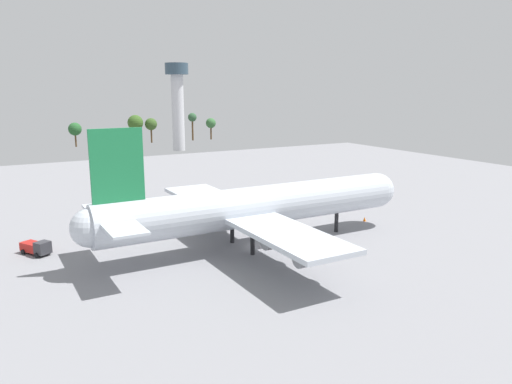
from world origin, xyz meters
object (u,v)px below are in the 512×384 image
safety_cone_nose (365,219)px  control_tower (178,98)px  catering_truck (36,247)px  cargo_airplane (256,207)px

safety_cone_nose → control_tower: (8.70, 124.12, 21.28)m
catering_truck → safety_cone_nose: catering_truck is taller
safety_cone_nose → cargo_airplane: bearing=-173.5°
cargo_airplane → catering_truck: size_ratio=10.43×
catering_truck → safety_cone_nose: (58.19, -10.25, -0.73)m
catering_truck → cargo_airplane: bearing=-22.5°
cargo_airplane → safety_cone_nose: 27.16m
cargo_airplane → control_tower: 132.69m
safety_cone_nose → catering_truck: bearing=170.0°
control_tower → cargo_airplane: bearing=-105.4°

